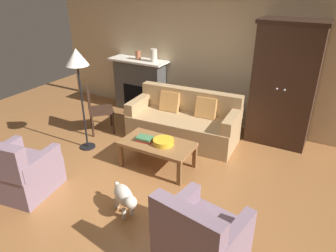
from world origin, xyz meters
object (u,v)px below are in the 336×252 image
Objects in this scene: armoire at (284,85)px; couch at (184,122)px; armchair_near_left at (20,173)px; book_stack at (145,139)px; coffee_table at (157,146)px; fruit_bowl at (163,142)px; floor_lamp at (77,63)px; mantel_vase_cream at (154,55)px; dog at (124,197)px; fireplace at (140,84)px; mantel_vase_terracotta at (138,55)px; side_chair_wooden at (96,107)px; armchair_near_right at (200,239)px.

couch is (-1.49, -0.71, -0.73)m from armoire.
book_stack is at bearing 52.24° from armchair_near_left.
coffee_table is 0.22m from book_stack.
fruit_bowl is 2.01m from armchair_near_left.
armoire is 1.23× the size of floor_lamp.
book_stack is 1.01× the size of mantel_vase_cream.
dog is (0.19, -1.11, -0.12)m from coffee_table.
fireplace is 0.64m from mantel_vase_terracotta.
armchair_near_left is at bearing -85.82° from mantel_vase_terracotta.
floor_lamp reaches higher than mantel_vase_terracotta.
mantel_vase_cream is (0.38, -0.02, 0.68)m from fireplace.
fireplace is 2.29m from book_stack.
mantel_vase_cream is at bearing 122.34° from coffee_table.
floor_lamp reaches higher than side_chair_wooden.
side_chair_wooden is at bearing -109.65° from mantel_vase_cream.
book_stack is at bearing -169.06° from coffee_table.
armchair_near_left is 0.99× the size of armchair_near_right.
book_stack is at bearing 138.76° from armchair_near_right.
armoire is 2.36m from coffee_table.
mantel_vase_cream is 1.58m from side_chair_wooden.
fruit_bowl is 1.24× the size of book_stack.
fireplace is 3.29m from armchair_near_left.
book_stack is at bearing -132.27° from armoire.
fireplace reaches higher than couch.
fruit_bowl is 1.24× the size of mantel_vase_cream.
armchair_near_right is at bearing -41.24° from book_stack.
couch reaches higher than dog.
coffee_table is at bearing -16.88° from side_chair_wooden.
fireplace is 1.68m from couch.
coffee_table is 1.70m from side_chair_wooden.
armchair_near_left is at bearing -131.74° from coffee_table.
floor_lamp reaches higher than fruit_bowl.
mantel_vase_terracotta is (-1.33, 1.85, 0.76)m from book_stack.
coffee_table is 0.14m from fruit_bowl.
armchair_near_left is (-2.71, -3.19, -0.74)m from armoire.
side_chair_wooden is (-0.33, 1.93, 0.20)m from armchair_near_left.
fruit_bowl is 0.36× the size of armchair_near_left.
book_stack is 1.43× the size of mantel_vase_terracotta.
armoire is 11.67× the size of mantel_vase_terracotta.
fruit_bowl is at bearing 94.31° from dog.
mantel_vase_terracotta reaches higher than couch.
mantel_vase_cream is (-0.95, 1.85, 0.79)m from book_stack.
mantel_vase_terracotta is 4.34m from armchair_near_right.
armoire is at bearing 66.57° from dog.
coffee_table is at bearing -49.86° from mantel_vase_terracotta.
armchair_near_right is 3.46m from side_chair_wooden.
mantel_vase_terracotta is 0.71× the size of mantel_vase_cream.
fruit_bowl is (0.16, -1.03, 0.14)m from couch.
mantel_vase_cream is 0.51× the size of dog.
couch is 2.76m from armchair_near_right.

